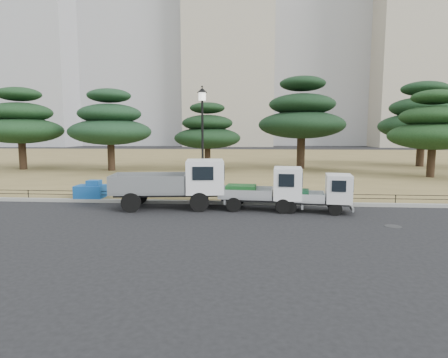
# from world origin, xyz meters

# --- Properties ---
(ground) EXTENTS (220.00, 220.00, 0.00)m
(ground) POSITION_xyz_m (0.00, 0.00, 0.00)
(ground) COLOR black
(lawn) EXTENTS (120.00, 56.00, 0.15)m
(lawn) POSITION_xyz_m (0.00, 30.60, 0.07)
(lawn) COLOR olive
(lawn) RESTS_ON ground
(curb) EXTENTS (120.00, 0.25, 0.16)m
(curb) POSITION_xyz_m (0.00, 2.60, 0.08)
(curb) COLOR gray
(curb) RESTS_ON ground
(truck_large) EXTENTS (5.22, 2.58, 2.19)m
(truck_large) POSITION_xyz_m (-2.18, 1.58, 1.22)
(truck_large) COLOR black
(truck_large) RESTS_ON ground
(truck_kei_front) EXTENTS (3.70, 1.82, 1.90)m
(truck_kei_front) POSITION_xyz_m (1.98, 1.47, 0.95)
(truck_kei_front) COLOR black
(truck_kei_front) RESTS_ON ground
(truck_kei_rear) EXTENTS (3.30, 1.72, 1.65)m
(truck_kei_rear) POSITION_xyz_m (4.22, 1.18, 0.82)
(truck_kei_rear) COLOR black
(truck_kei_rear) RESTS_ON ground
(street_lamp) EXTENTS (0.48, 0.48, 5.40)m
(street_lamp) POSITION_xyz_m (-1.11, 2.90, 3.80)
(street_lamp) COLOR black
(street_lamp) RESTS_ON lawn
(pipe_fence) EXTENTS (38.00, 0.04, 0.40)m
(pipe_fence) POSITION_xyz_m (0.00, 2.75, 0.44)
(pipe_fence) COLOR black
(pipe_fence) RESTS_ON lawn
(tarp_pile) EXTENTS (1.41, 1.06, 0.91)m
(tarp_pile) POSITION_xyz_m (-6.85, 3.00, 0.51)
(tarp_pile) COLOR #1552A5
(tarp_pile) RESTS_ON lawn
(manhole) EXTENTS (0.60, 0.60, 0.01)m
(manhole) POSITION_xyz_m (6.50, -1.20, 0.01)
(manhole) COLOR #2D2D30
(manhole) RESTS_ON ground
(pine_west_far) EXTENTS (7.15, 7.15, 7.22)m
(pine_west_far) POSITION_xyz_m (-19.26, 16.82, 4.32)
(pine_west_far) COLOR black
(pine_west_far) RESTS_ON lawn
(pine_west_near) EXTENTS (6.99, 6.99, 6.99)m
(pine_west_near) POSITION_xyz_m (-10.98, 16.50, 4.18)
(pine_west_near) COLOR black
(pine_west_near) RESTS_ON lawn
(pine_center_left) EXTENTS (5.77, 5.77, 5.86)m
(pine_center_left) POSITION_xyz_m (-2.68, 17.45, 3.54)
(pine_center_left) COLOR black
(pine_center_left) RESTS_ON lawn
(pine_center_right) EXTENTS (7.81, 7.81, 8.29)m
(pine_center_right) POSITION_xyz_m (5.66, 19.68, 4.95)
(pine_center_right) COLOR black
(pine_center_right) RESTS_ON lawn
(pine_east_near) EXTENTS (6.29, 6.29, 6.35)m
(pine_east_near) POSITION_xyz_m (14.42, 13.58, 3.82)
(pine_east_near) COLOR black
(pine_east_near) RESTS_ON lawn
(pine_east_far) EXTENTS (8.10, 8.10, 8.13)m
(pine_east_far) POSITION_xyz_m (17.58, 22.85, 4.84)
(pine_east_far) COLOR black
(pine_east_far) RESTS_ON lawn
(tower_far_west) EXTENTS (24.00, 20.00, 65.00)m
(tower_far_west) POSITION_xyz_m (-55.00, 80.00, 32.50)
(tower_far_west) COLOR #A0A0A5
(tower_far_west) RESTS_ON ground
(tower_center_left) EXTENTS (22.00, 20.00, 55.00)m
(tower_center_left) POSITION_xyz_m (-5.00, 85.00, 27.50)
(tower_center_left) COLOR #AAA08C
(tower_center_left) RESTS_ON ground
(tower_east) EXTENTS (20.00, 18.00, 48.00)m
(tower_east) POSITION_xyz_m (40.00, 82.00, 24.00)
(tower_east) COLOR #AAA08C
(tower_east) RESTS_ON ground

